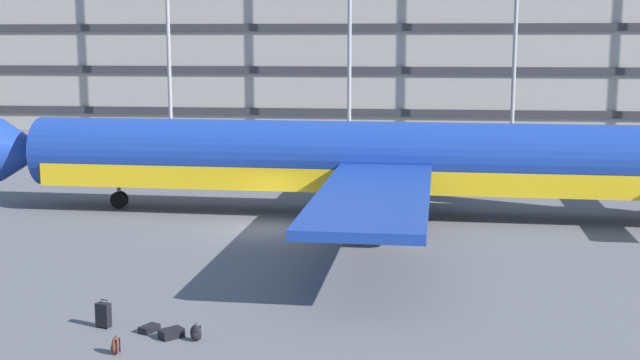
% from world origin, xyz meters
% --- Properties ---
extents(ground_plane, '(600.00, 600.00, 0.00)m').
position_xyz_m(ground_plane, '(0.00, 0.00, 0.00)').
color(ground_plane, '#5B5B60').
extents(terminal_structure, '(121.34, 15.12, 19.97)m').
position_xyz_m(terminal_structure, '(0.00, 49.17, 9.99)').
color(terminal_structure, gray).
rests_on(terminal_structure, ground_plane).
extents(airliner, '(40.80, 33.01, 10.20)m').
position_xyz_m(airliner, '(5.01, 3.74, 2.83)').
color(airliner, navy).
rests_on(airliner, ground_plane).
extents(light_mast_left, '(1.80, 0.50, 20.87)m').
position_xyz_m(light_mast_left, '(-15.54, 37.51, 12.11)').
color(light_mast_left, gray).
rests_on(light_mast_left, ground_plane).
extents(suitcase_scuffed, '(0.50, 0.37, 0.88)m').
position_xyz_m(suitcase_scuffed, '(-2.66, -14.03, 0.42)').
color(suitcase_scuffed, black).
rests_on(suitcase_scuffed, ground_plane).
extents(suitcase_orange, '(0.80, 0.80, 0.27)m').
position_xyz_m(suitcase_orange, '(-0.31, -14.67, 0.14)').
color(suitcase_orange, black).
rests_on(suitcase_orange, ground_plane).
extents(suitcase_small, '(0.60, 0.72, 0.20)m').
position_xyz_m(suitcase_small, '(-1.13, -14.25, 0.10)').
color(suitcase_small, black).
rests_on(suitcase_small, ground_plane).
extents(backpack_upright, '(0.40, 0.29, 0.55)m').
position_xyz_m(backpack_upright, '(0.49, -14.88, 0.24)').
color(backpack_upright, black).
rests_on(backpack_upright, ground_plane).
extents(backpack_navy, '(0.27, 0.35, 0.57)m').
position_xyz_m(backpack_navy, '(-1.52, -16.15, 0.25)').
color(backpack_navy, '#592619').
rests_on(backpack_navy, ground_plane).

